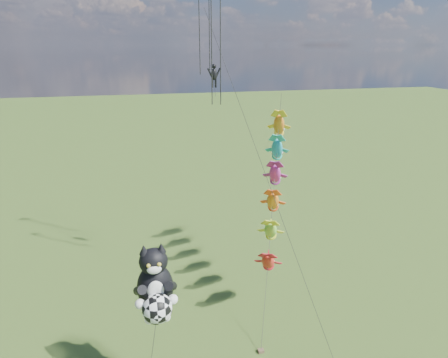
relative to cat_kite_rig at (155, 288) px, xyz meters
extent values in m
ellipsoid|color=black|center=(0.00, 0.34, -0.20)|extent=(2.52, 2.34, 2.93)
ellipsoid|color=black|center=(0.00, 0.25, 1.54)|extent=(2.01, 1.93, 1.48)
cone|color=black|center=(-0.46, 0.25, 2.32)|extent=(0.68, 0.68, 0.55)
cone|color=black|center=(0.46, 0.25, 2.32)|extent=(0.68, 0.68, 0.55)
ellipsoid|color=white|center=(0.00, -0.35, 1.40)|extent=(0.86, 0.67, 0.53)
ellipsoid|color=white|center=(0.00, -0.35, 0.07)|extent=(0.98, 0.70, 1.21)
sphere|color=gold|center=(-0.27, -0.41, 1.71)|extent=(0.22, 0.22, 0.22)
sphere|color=gold|center=(0.28, -0.41, 1.71)|extent=(0.22, 0.22, 0.22)
sphere|color=white|center=(-0.87, -0.62, -0.43)|extent=(0.55, 0.55, 0.55)
sphere|color=white|center=(0.87, -0.62, -0.43)|extent=(0.55, 0.55, 0.55)
sphere|color=white|center=(-0.46, 0.20, -2.17)|extent=(0.59, 0.59, 0.59)
sphere|color=white|center=(0.46, 0.20, -2.17)|extent=(0.59, 0.59, 0.59)
sphere|color=white|center=(0.00, -0.90, -0.66)|extent=(1.62, 1.62, 1.62)
cube|color=brown|center=(6.78, 1.44, -7.23)|extent=(0.40, 0.30, 0.22)
cylinder|color=black|center=(9.90, 8.70, 0.53)|extent=(6.29, 14.55, 15.45)
ellipsoid|color=#E54319|center=(8.53, 5.51, -2.87)|extent=(1.96, 2.88, 2.69)
ellipsoid|color=green|center=(9.23, 7.13, -1.14)|extent=(1.96, 2.88, 2.69)
ellipsoid|color=orange|center=(9.93, 8.76, 0.59)|extent=(1.96, 2.88, 2.69)
ellipsoid|color=#D8339D|center=(10.63, 10.39, 2.32)|extent=(1.96, 2.88, 2.69)
ellipsoid|color=#1981BF|center=(11.33, 12.01, 4.04)|extent=(1.96, 2.88, 2.69)
ellipsoid|color=red|center=(12.03, 13.64, 5.77)|extent=(1.96, 2.88, 2.69)
cylinder|color=black|center=(8.18, 6.01, 4.06)|extent=(5.46, 16.21, 22.50)
cylinder|color=black|center=(5.42, 10.95, 12.54)|extent=(0.08, 0.08, 9.03)
cylinder|color=black|center=(6.07, 10.95, 12.54)|extent=(0.08, 0.08, 9.03)
cylinder|color=black|center=(5.07, 14.10, 14.76)|extent=(0.08, 0.08, 9.50)
cylinder|color=black|center=(5.86, 14.10, 14.76)|extent=(0.08, 0.08, 9.50)
camera|label=1|loc=(-0.18, -17.63, 12.51)|focal=30.00mm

